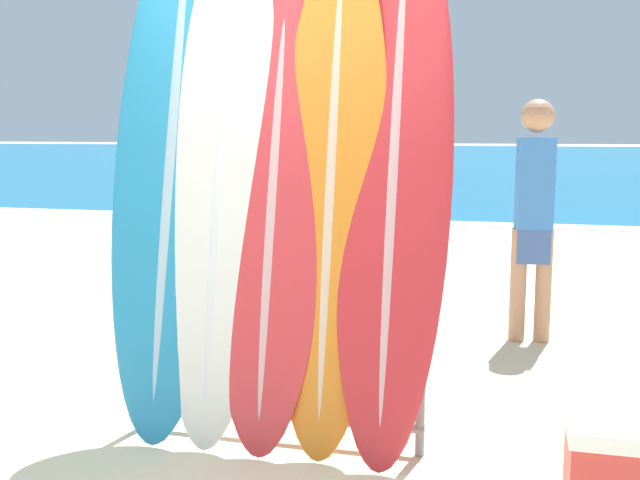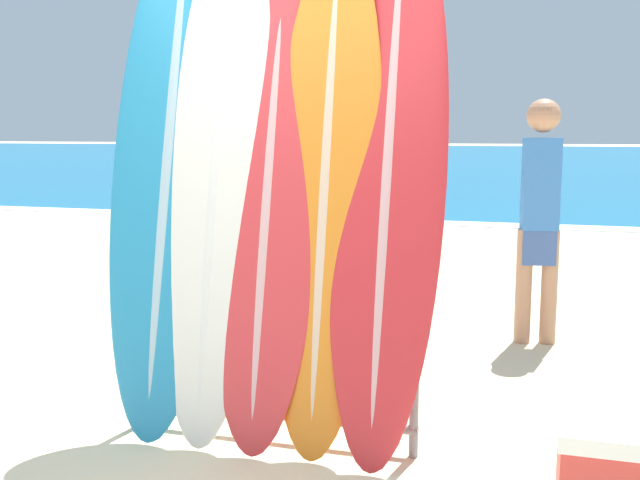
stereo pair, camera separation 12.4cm
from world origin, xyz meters
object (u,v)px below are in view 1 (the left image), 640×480
object	(u,v)px
surfboard_rack	(276,349)
surfboard_slot_0	(173,159)
surfboard_slot_2	(274,216)
person_near_water	(534,211)
surfboard_slot_1	(221,174)
surfboard_slot_3	(331,191)
person_mid_beach	(261,198)
cooler_box	(634,467)
surfboard_slot_4	(394,179)

from	to	relation	value
surfboard_rack	surfboard_slot_0	distance (m)	0.99
surfboard_slot_2	person_near_water	bearing A→B (deg)	59.52
surfboard_slot_0	surfboard_slot_1	xyz separation A→B (m)	(0.25, -0.03, -0.07)
surfboard_slot_2	surfboard_slot_3	xyz separation A→B (m)	(0.25, 0.03, 0.11)
surfboard_slot_3	person_near_water	xyz separation A→B (m)	(0.90, 1.94, -0.27)
person_mid_beach	surfboard_slot_0	bearing A→B (deg)	-104.46
surfboard_rack	person_near_water	distance (m)	2.34
person_mid_beach	cooler_box	world-z (taller)	person_mid_beach
person_mid_beach	surfboard_slot_2	bearing A→B (deg)	-91.86
surfboard_rack	person_near_water	bearing A→B (deg)	60.00
surfboard_slot_0	surfboard_slot_3	bearing A→B (deg)	-2.80
surfboard_slot_2	cooler_box	size ratio (longest dim) A/B	4.18
surfboard_slot_3	person_near_water	world-z (taller)	surfboard_slot_3
person_near_water	surfboard_slot_4	bearing A→B (deg)	62.34
cooler_box	surfboard_slot_3	bearing A→B (deg)	164.50
surfboard_slot_0	surfboard_slot_2	size ratio (longest dim) A/B	1.23
surfboard_slot_4	cooler_box	xyz separation A→B (m)	(0.97, -0.37, -1.02)
surfboard_slot_1	surfboard_slot_2	xyz separation A→B (m)	(0.26, -0.04, -0.18)
surfboard_slot_3	person_mid_beach	xyz separation A→B (m)	(-1.04, 2.10, -0.24)
surfboard_slot_2	surfboard_slot_0	bearing A→B (deg)	172.87
surfboard_slot_4	surfboard_slot_2	bearing A→B (deg)	-174.71
surfboard_rack	surfboard_slot_2	xyz separation A→B (m)	(-0.01, 0.02, 0.60)
surfboard_rack	surfboard_slot_0	size ratio (longest dim) A/B	0.53
surfboard_rack	person_mid_beach	bearing A→B (deg)	110.40
surfboard_slot_0	surfboard_slot_4	bearing A→B (deg)	-0.83
surfboard_rack	surfboard_slot_3	size ratio (longest dim) A/B	0.59
surfboard_rack	surfboard_slot_1	distance (m)	0.83
surfboard_slot_1	person_near_water	size ratio (longest dim) A/B	1.50
person_mid_beach	cooler_box	bearing A→B (deg)	-69.18
person_near_water	surfboard_slot_0	bearing A→B (deg)	39.40
surfboard_rack	surfboard_slot_2	bearing A→B (deg)	112.64
surfboard_rack	person_mid_beach	size ratio (longest dim) A/B	0.81
person_mid_beach	surfboard_slot_1	bearing A→B (deg)	-98.02
surfboard_slot_0	cooler_box	distance (m)	2.31
surfboard_slot_0	person_near_water	world-z (taller)	surfboard_slot_0
surfboard_slot_4	cooler_box	bearing A→B (deg)	-20.71
surfboard_rack	surfboard_slot_3	world-z (taller)	surfboard_slot_3
surfboard_slot_0	surfboard_slot_3	distance (m)	0.77
person_near_water	person_mid_beach	distance (m)	1.95
surfboard_slot_1	person_mid_beach	distance (m)	2.17
surfboard_slot_0	surfboard_slot_2	xyz separation A→B (m)	(0.51, -0.06, -0.24)
surfboard_slot_2	surfboard_slot_4	distance (m)	0.55
surfboard_slot_1	surfboard_slot_3	world-z (taller)	surfboard_slot_1
surfboard_rack	surfboard_slot_0	world-z (taller)	surfboard_slot_0
surfboard_slot_1	surfboard_slot_3	distance (m)	0.52
surfboard_slot_1	cooler_box	size ratio (longest dim) A/B	4.90
surfboard_slot_1	cooler_box	xyz separation A→B (m)	(1.75, -0.35, -1.03)
surfboard_rack	person_mid_beach	world-z (taller)	person_mid_beach
surfboard_slot_0	cooler_box	size ratio (longest dim) A/B	5.17
surfboard_slot_2	person_near_water	distance (m)	2.29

